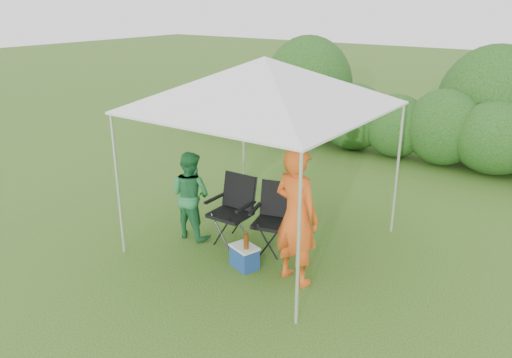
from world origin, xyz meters
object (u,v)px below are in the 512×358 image
Objects in this scene: chair_right at (276,213)px; cooler at (245,257)px; chair_left at (234,205)px; man at (296,216)px; woman at (191,195)px; canopy at (264,83)px.

chair_right is 0.84m from cooler.
chair_left is 0.55× the size of man.
cooler is at bearing 164.16° from woman.
canopy is 1.93m from chair_left.
canopy is 3.05× the size of chair_right.
chair_left is 2.26× the size of cooler.
cooler is at bearing 19.74° from man.
canopy is 6.77× the size of cooler.
chair_left is 1.53m from man.
chair_left is at bearing -154.85° from canopy.
woman is (-0.62, -0.30, 0.11)m from chair_left.
chair_right is at bearing -15.67° from canopy.
chair_left reaches higher than chair_right.
canopy is at bearing 23.63° from chair_left.
woman is at bearing -175.80° from cooler.
woman is (-1.31, -0.42, 0.12)m from chair_right.
canopy is at bearing 124.33° from cooler.
man is at bearing -35.01° from canopy.
canopy is 1.66× the size of man.
chair_right is 0.73× the size of woman.
chair_right is (0.27, -0.08, -1.89)m from canopy.
chair_right is 0.54× the size of man.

